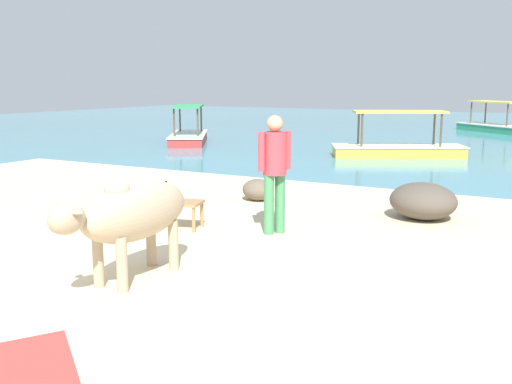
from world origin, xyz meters
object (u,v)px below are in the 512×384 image
(cow, at_px, (133,213))
(person_standing, at_px, (275,165))
(boat_yellow, at_px, (398,147))
(low_bench_table, at_px, (175,205))
(bottle, at_px, (166,193))
(boat_red, at_px, (189,135))
(boat_green, at_px, (495,126))

(cow, bearing_deg, person_standing, 171.23)
(cow, xyz_separation_m, boat_yellow, (-0.68, 12.09, -0.47))
(low_bench_table, bearing_deg, cow, -79.88)
(bottle, bearing_deg, boat_red, 124.08)
(bottle, distance_m, person_standing, 1.60)
(bottle, xyz_separation_m, boat_yellow, (0.39, 10.13, -0.26))
(boat_yellow, bearing_deg, bottle, -119.03)
(cow, xyz_separation_m, low_bench_table, (-0.99, 2.04, -0.39))
(bottle, bearing_deg, boat_green, 85.69)
(cow, relative_size, boat_red, 0.51)
(low_bench_table, relative_size, person_standing, 0.53)
(cow, bearing_deg, bottle, -151.40)
(low_bench_table, xyz_separation_m, boat_green, (1.47, 20.42, -0.08))
(boat_green, bearing_deg, boat_red, 90.13)
(bottle, height_order, person_standing, person_standing)
(person_standing, height_order, boat_green, person_standing)
(bottle, xyz_separation_m, boat_green, (1.55, 20.51, -0.26))
(cow, relative_size, low_bench_table, 2.25)
(low_bench_table, distance_m, boat_red, 12.60)
(boat_yellow, bearing_deg, cow, -113.60)
(bottle, relative_size, boat_yellow, 0.08)
(cow, xyz_separation_m, person_standing, (0.38, 2.47, 0.23))
(low_bench_table, height_order, boat_red, boat_red)
(low_bench_table, distance_m, person_standing, 1.56)
(low_bench_table, height_order, boat_yellow, boat_yellow)
(boat_red, xyz_separation_m, boat_green, (8.62, 10.05, 0.00))
(boat_yellow, height_order, boat_green, same)
(cow, distance_m, bottle, 2.24)
(cow, height_order, boat_yellow, boat_yellow)
(cow, height_order, boat_green, boat_green)
(boat_green, bearing_deg, person_standing, 130.45)
(boat_yellow, xyz_separation_m, boat_green, (1.15, 10.38, 0.00))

